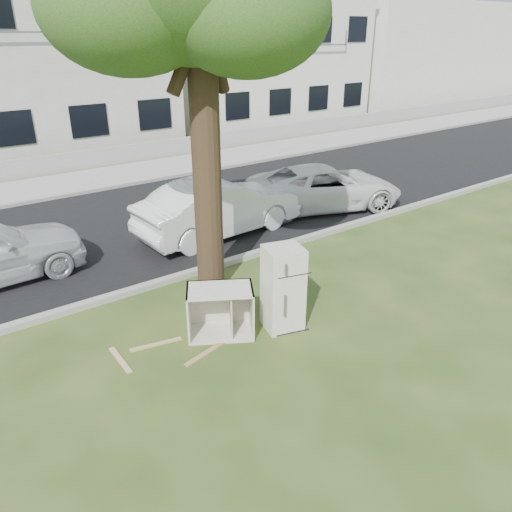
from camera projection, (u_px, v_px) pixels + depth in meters
ground at (282, 317)px, 9.08m from camera, size 120.00×120.00×0.00m
road at (143, 223)px, 13.49m from camera, size 120.00×7.00×0.01m
kerb_near at (212, 269)px, 10.88m from camera, size 120.00×0.18×0.12m
kerb_far at (96, 192)px, 16.09m from camera, size 120.00×0.18×0.12m
sidewalk at (81, 182)px, 17.16m from camera, size 120.00×2.80×0.01m
low_wall at (65, 163)px, 18.19m from camera, size 120.00×0.15×0.70m
townhouse_center at (15, 58)px, 20.39m from camera, size 11.22×8.16×7.44m
townhouse_right at (252, 57)px, 26.98m from camera, size 10.20×8.16×6.84m
filler_right at (410, 54)px, 34.98m from camera, size 16.00×9.00×6.40m
fridge at (283, 288)px, 8.49m from camera, size 0.75×0.72×1.51m
cabinet at (220, 311)px, 8.43m from camera, size 1.30×1.15×0.86m
plank_a at (211, 350)px, 8.13m from camera, size 1.09×0.34×0.02m
plank_b at (156, 344)px, 8.27m from camera, size 0.87×0.26×0.02m
plank_c at (120, 360)px, 7.88m from camera, size 0.10×0.79×0.02m
car_center at (219, 207)px, 12.50m from camera, size 4.38×1.76×1.42m
car_right at (325, 187)px, 14.43m from camera, size 4.92×3.50×1.24m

